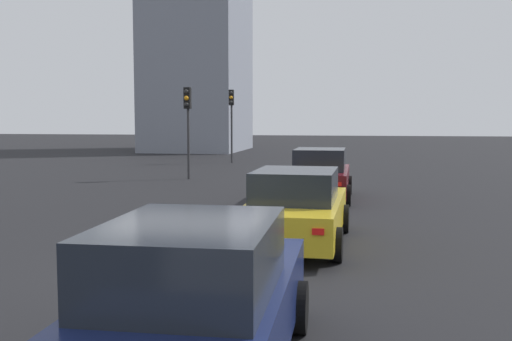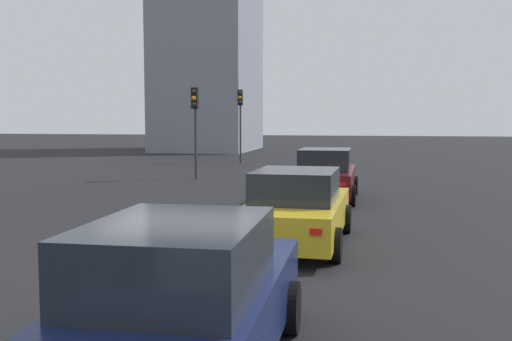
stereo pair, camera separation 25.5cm
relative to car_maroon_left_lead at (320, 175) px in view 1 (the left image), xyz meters
The scene contains 7 objects.
ground_plane 9.21m from the car_maroon_left_lead, 169.46° to the left, with size 160.00×160.00×0.20m, color black.
car_maroon_left_lead is the anchor object (origin of this frame).
car_yellow_left_second 6.86m from the car_maroon_left_lead, behind, with size 4.62×2.10×1.56m.
car_navy_left_third 13.41m from the car_maroon_left_lead, behind, with size 4.81×2.03×1.64m.
traffic_light_near_left 15.99m from the car_maroon_left_lead, 22.71° to the left, with size 0.32×0.29×4.25m.
traffic_light_near_right 8.23m from the car_maroon_left_lead, 48.42° to the left, with size 0.32×0.30×3.90m.
building_facade_left 30.63m from the car_maroon_left_lead, 22.97° to the left, with size 9.64×7.16×14.68m, color gray.
Camera 1 is at (-9.74, -2.90, 2.59)m, focal length 41.21 mm.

